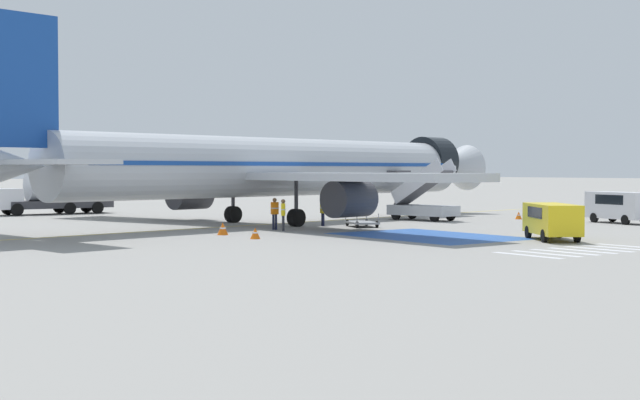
{
  "coord_description": "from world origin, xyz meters",
  "views": [
    {
      "loc": [
        -31.18,
        -47.81,
        3.53
      ],
      "look_at": [
        3.72,
        -0.73,
        1.54
      ],
      "focal_mm": 50.0,
      "sensor_mm": 36.0,
      "label": 1
    }
  ],
  "objects_px": {
    "service_van_1": "(552,218)",
    "baggage_cart": "(362,223)",
    "service_van_0": "(619,205)",
    "traffic_cone_1": "(223,229)",
    "airliner": "(274,167)",
    "traffic_cone_0": "(255,233)",
    "ground_crew_1": "(275,211)",
    "traffic_cone_2": "(519,215)",
    "ground_crew_0": "(283,213)",
    "boarding_stairs_forward": "(422,206)",
    "fuel_tanker": "(55,193)",
    "ground_crew_2": "(323,211)"
  },
  "relations": [
    {
      "from": "baggage_cart",
      "to": "traffic_cone_1",
      "type": "bearing_deg",
      "value": -153.57
    },
    {
      "from": "service_van_1",
      "to": "service_van_0",
      "type": "bearing_deg",
      "value": -122.46
    },
    {
      "from": "ground_crew_2",
      "to": "traffic_cone_1",
      "type": "bearing_deg",
      "value": 121.48
    },
    {
      "from": "service_van_0",
      "to": "fuel_tanker",
      "type": "bearing_deg",
      "value": 137.79
    },
    {
      "from": "ground_crew_1",
      "to": "traffic_cone_0",
      "type": "relative_size",
      "value": 3.22
    },
    {
      "from": "boarding_stairs_forward",
      "to": "service_van_0",
      "type": "bearing_deg",
      "value": -61.86
    },
    {
      "from": "ground_crew_1",
      "to": "baggage_cart",
      "type": "bearing_deg",
      "value": -1.08
    },
    {
      "from": "fuel_tanker",
      "to": "traffic_cone_0",
      "type": "height_order",
      "value": "fuel_tanker"
    },
    {
      "from": "service_van_1",
      "to": "traffic_cone_0",
      "type": "height_order",
      "value": "service_van_1"
    },
    {
      "from": "boarding_stairs_forward",
      "to": "ground_crew_1",
      "type": "distance_m",
      "value": 13.94
    },
    {
      "from": "service_van_1",
      "to": "baggage_cart",
      "type": "relative_size",
      "value": 1.59
    },
    {
      "from": "traffic_cone_0",
      "to": "ground_crew_0",
      "type": "bearing_deg",
      "value": 41.88
    },
    {
      "from": "baggage_cart",
      "to": "traffic_cone_2",
      "type": "bearing_deg",
      "value": 21.06
    },
    {
      "from": "boarding_stairs_forward",
      "to": "fuel_tanker",
      "type": "relative_size",
      "value": 0.6
    },
    {
      "from": "traffic_cone_0",
      "to": "traffic_cone_2",
      "type": "height_order",
      "value": "traffic_cone_0"
    },
    {
      "from": "fuel_tanker",
      "to": "service_van_0",
      "type": "height_order",
      "value": "fuel_tanker"
    },
    {
      "from": "traffic_cone_0",
      "to": "traffic_cone_1",
      "type": "height_order",
      "value": "traffic_cone_1"
    },
    {
      "from": "ground_crew_2",
      "to": "service_van_1",
      "type": "bearing_deg",
      "value": -156.68
    },
    {
      "from": "service_van_0",
      "to": "traffic_cone_1",
      "type": "height_order",
      "value": "service_van_0"
    },
    {
      "from": "service_van_0",
      "to": "boarding_stairs_forward",
      "type": "bearing_deg",
      "value": 138.77
    },
    {
      "from": "traffic_cone_0",
      "to": "ground_crew_1",
      "type": "bearing_deg",
      "value": 48.24
    },
    {
      "from": "fuel_tanker",
      "to": "ground_crew_2",
      "type": "height_order",
      "value": "fuel_tanker"
    },
    {
      "from": "airliner",
      "to": "traffic_cone_0",
      "type": "distance_m",
      "value": 13.15
    },
    {
      "from": "service_van_1",
      "to": "ground_crew_0",
      "type": "bearing_deg",
      "value": -28.34
    },
    {
      "from": "traffic_cone_0",
      "to": "traffic_cone_2",
      "type": "relative_size",
      "value": 1.07
    },
    {
      "from": "baggage_cart",
      "to": "ground_crew_0",
      "type": "bearing_deg",
      "value": -155.54
    },
    {
      "from": "service_van_0",
      "to": "traffic_cone_0",
      "type": "relative_size",
      "value": 8.3
    },
    {
      "from": "boarding_stairs_forward",
      "to": "traffic_cone_2",
      "type": "height_order",
      "value": "boarding_stairs_forward"
    },
    {
      "from": "fuel_tanker",
      "to": "ground_crew_2",
      "type": "xyz_separation_m",
      "value": [
        8.06,
        -25.03,
        -0.76
      ]
    },
    {
      "from": "service_van_1",
      "to": "baggage_cart",
      "type": "bearing_deg",
      "value": -51.9
    },
    {
      "from": "fuel_tanker",
      "to": "baggage_cart",
      "type": "relative_size",
      "value": 3.08
    },
    {
      "from": "service_van_1",
      "to": "ground_crew_1",
      "type": "relative_size",
      "value": 2.51
    },
    {
      "from": "service_van_1",
      "to": "ground_crew_0",
      "type": "xyz_separation_m",
      "value": [
        -7.11,
        13.54,
        -0.04
      ]
    },
    {
      "from": "ground_crew_1",
      "to": "traffic_cone_1",
      "type": "bearing_deg",
      "value": -149.72
    },
    {
      "from": "traffic_cone_2",
      "to": "ground_crew_0",
      "type": "bearing_deg",
      "value": -179.51
    },
    {
      "from": "ground_crew_0",
      "to": "traffic_cone_2",
      "type": "bearing_deg",
      "value": 128.13
    },
    {
      "from": "boarding_stairs_forward",
      "to": "traffic_cone_0",
      "type": "relative_size",
      "value": 9.39
    },
    {
      "from": "airliner",
      "to": "service_van_1",
      "type": "relative_size",
      "value": 9.3
    },
    {
      "from": "airliner",
      "to": "fuel_tanker",
      "type": "height_order",
      "value": "airliner"
    },
    {
      "from": "ground_crew_1",
      "to": "traffic_cone_2",
      "type": "distance_m",
      "value": 20.26
    },
    {
      "from": "boarding_stairs_forward",
      "to": "baggage_cart",
      "type": "bearing_deg",
      "value": -168.79
    },
    {
      "from": "boarding_stairs_forward",
      "to": "service_van_0",
      "type": "relative_size",
      "value": 1.13
    },
    {
      "from": "airliner",
      "to": "baggage_cart",
      "type": "bearing_deg",
      "value": 15.81
    },
    {
      "from": "ground_crew_0",
      "to": "boarding_stairs_forward",
      "type": "bearing_deg",
      "value": 140.96
    },
    {
      "from": "ground_crew_1",
      "to": "traffic_cone_0",
      "type": "height_order",
      "value": "ground_crew_1"
    },
    {
      "from": "boarding_stairs_forward",
      "to": "fuel_tanker",
      "type": "bearing_deg",
      "value": 116.73
    },
    {
      "from": "service_van_1",
      "to": "baggage_cart",
      "type": "distance_m",
      "value": 13.91
    },
    {
      "from": "baggage_cart",
      "to": "traffic_cone_2",
      "type": "distance_m",
      "value": 14.36
    },
    {
      "from": "ground_crew_2",
      "to": "baggage_cart",
      "type": "bearing_deg",
      "value": -126.26
    },
    {
      "from": "airliner",
      "to": "ground_crew_1",
      "type": "height_order",
      "value": "airliner"
    }
  ]
}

